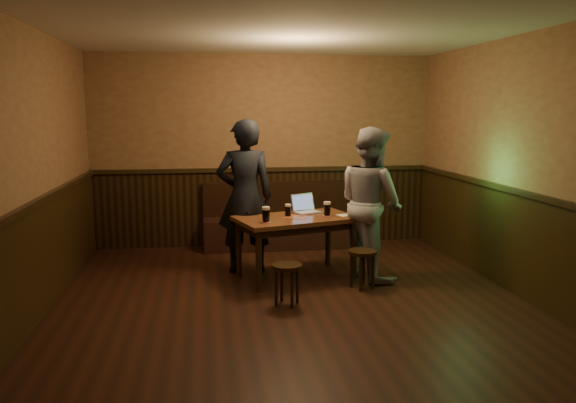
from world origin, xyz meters
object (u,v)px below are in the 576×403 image
(bench, at_px, (279,226))
(pint_left, at_px, (266,214))
(laptop, at_px, (305,208))
(person_grey, at_px, (371,203))
(pint_mid, at_px, (288,210))
(stool_right, at_px, (362,258))
(stool_left, at_px, (287,272))
(pint_right, at_px, (327,209))
(pub_table, at_px, (296,225))
(person_suit, at_px, (245,197))

(bench, distance_m, pint_left, 1.92)
(laptop, bearing_deg, person_grey, -49.43)
(bench, height_order, pint_mid, bench)
(stool_right, height_order, laptop, laptop)
(stool_left, height_order, pint_left, pint_left)
(stool_left, relative_size, person_grey, 0.24)
(pint_mid, bearing_deg, person_grey, -7.99)
(pint_left, height_order, pint_right, pint_left)
(pub_table, height_order, pint_right, pint_right)
(bench, relative_size, pint_left, 12.36)
(stool_right, xyz_separation_m, person_suit, (-1.26, 0.86, 0.60))
(stool_left, relative_size, laptop, 1.09)
(stool_right, distance_m, pint_mid, 1.06)
(laptop, relative_size, person_grey, 0.22)
(stool_left, xyz_separation_m, pint_right, (0.63, 0.95, 0.49))
(bench, height_order, person_grey, person_grey)
(bench, bearing_deg, pub_table, -90.00)
(pint_right, bearing_deg, person_grey, -11.91)
(pint_mid, relative_size, laptop, 0.38)
(pub_table, relative_size, person_suit, 0.82)
(laptop, bearing_deg, bench, 73.59)
(pint_mid, relative_size, person_grey, 0.08)
(stool_left, relative_size, pint_right, 2.49)
(pub_table, height_order, person_grey, person_grey)
(pub_table, relative_size, pint_right, 9.03)
(bench, distance_m, stool_right, 2.17)
(stool_left, distance_m, person_grey, 1.52)
(laptop, bearing_deg, pint_mid, -162.28)
(pint_left, relative_size, person_suit, 0.09)
(person_grey, bearing_deg, pint_left, 76.97)
(pint_right, height_order, laptop, laptop)
(person_suit, bearing_deg, pint_mid, 149.02)
(person_suit, bearing_deg, pub_table, 149.30)
(person_grey, bearing_deg, pint_mid, 61.40)
(bench, xyz_separation_m, pub_table, (0.00, -1.55, 0.33))
(stool_right, xyz_separation_m, pint_mid, (-0.76, 0.56, 0.47))
(person_grey, bearing_deg, stool_left, 106.15)
(pint_left, height_order, person_grey, person_grey)
(pub_table, distance_m, stool_right, 0.90)
(bench, distance_m, person_grey, 1.95)
(pint_left, xyz_separation_m, pint_mid, (0.30, 0.31, -0.01))
(pub_table, relative_size, stool_left, 3.62)
(bench, relative_size, person_suit, 1.16)
(stool_right, bearing_deg, pub_table, 142.68)
(person_grey, bearing_deg, bench, 7.73)
(stool_left, height_order, person_suit, person_suit)
(pint_mid, bearing_deg, laptop, 41.14)
(pint_left, relative_size, pint_mid, 1.19)
(laptop, xyz_separation_m, person_grey, (0.73, -0.35, 0.10))
(stool_left, height_order, stool_right, stool_right)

